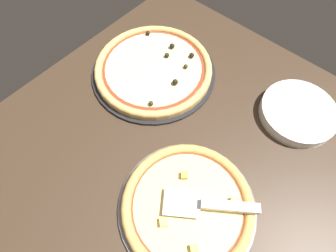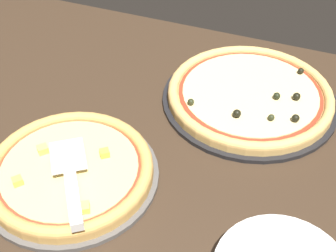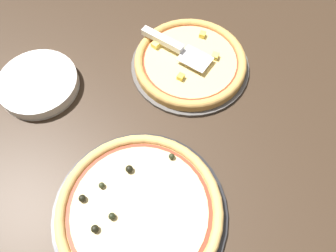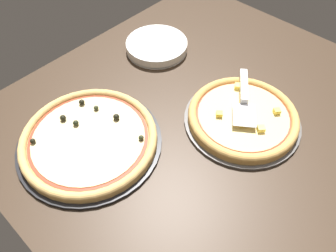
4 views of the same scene
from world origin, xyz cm
name	(u,v)px [view 1 (image 1 of 4)]	position (x,y,z in cm)	size (l,w,h in cm)	color
ground_plane	(181,191)	(0.00, 0.00, -1.80)	(127.47, 121.88, 3.60)	#38281C
pizza_pan_front	(187,207)	(-2.66, -4.00, 0.50)	(35.02, 35.02, 1.00)	#565451
pizza_front	(187,206)	(-2.66, -4.01, 2.47)	(32.92, 32.92, 3.66)	tan
pizza_pan_back	(154,72)	(24.48, 32.58, 0.50)	(41.26, 41.26, 1.00)	black
pizza_back	(154,68)	(24.50, 32.56, 2.34)	(38.78, 38.78, 3.85)	#DBAD60
serving_spatula	(221,206)	(1.91, -10.21, 5.49)	(16.89, 21.00, 2.00)	silver
plate_stack	(298,113)	(40.74, -11.69, 1.75)	(22.52, 22.52, 3.50)	white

